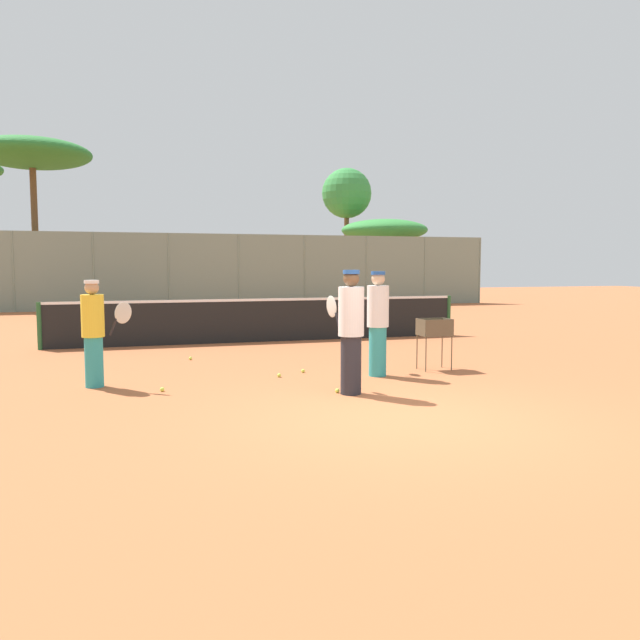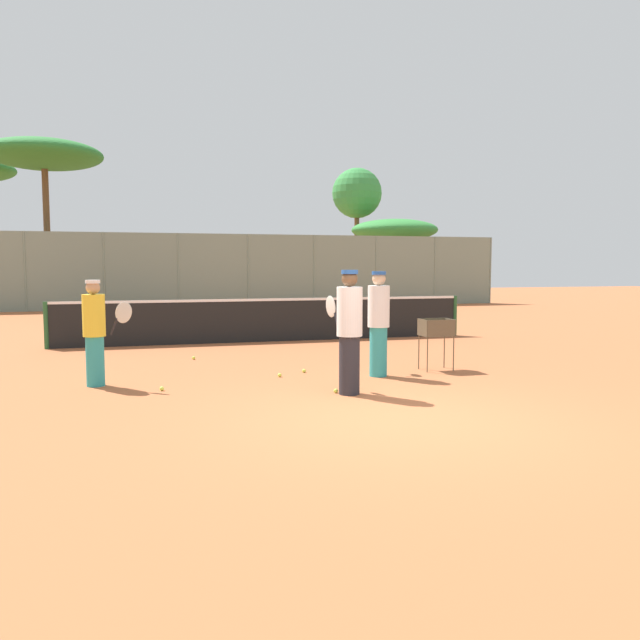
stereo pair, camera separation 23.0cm
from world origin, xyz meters
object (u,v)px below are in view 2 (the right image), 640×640
Objects in this scene: player_yellow_shirt at (378,322)px; ball_cart at (436,332)px; tennis_net at (269,319)px; parked_car at (175,290)px; player_white_outfit at (95,331)px; player_red_cap at (349,330)px.

player_yellow_shirt reaches higher than ball_cart.
parked_car is at bearing 94.98° from tennis_net.
parked_car is (2.22, 21.87, -0.20)m from player_white_outfit.
player_red_cap is 23.56m from parked_car.
player_red_cap is 0.43× the size of parked_car.
player_red_cap reaches higher than player_yellow_shirt.
player_yellow_shirt is (4.57, -0.37, 0.06)m from player_white_outfit.
player_red_cap is at bearing -143.95° from ball_cart.
player_yellow_shirt is (0.95, 1.28, -0.02)m from player_red_cap.
ball_cart is 22.23m from parked_car.
player_red_cap is at bearing 6.66° from player_white_outfit.
tennis_net is 17.05m from parked_car.
player_red_cap is at bearing -86.59° from parked_car.
ball_cart is at bearing -80.75° from parked_car.
tennis_net is 6.14m from player_white_outfit.
player_yellow_shirt is at bearing 26.59° from player_white_outfit.
player_white_outfit reaches higher than parked_car.
parked_car is at bearing 99.25° from ball_cart.
player_white_outfit is (-3.70, -4.89, 0.30)m from tennis_net.
player_yellow_shirt is at bearing -80.57° from tennis_net.
tennis_net is 5.66× the size of player_red_cap.
player_yellow_shirt reaches higher than parked_car.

